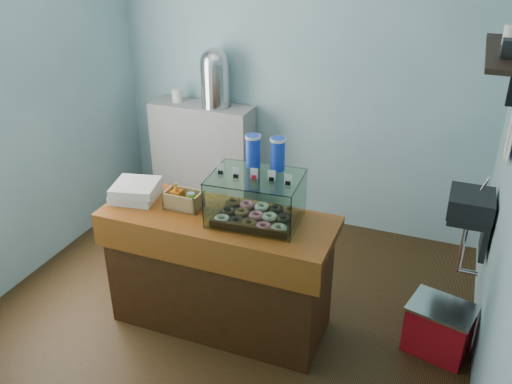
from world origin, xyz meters
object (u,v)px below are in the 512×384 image
at_px(coffee_urn, 215,76).
at_px(red_cooler, 439,328).
at_px(display_case, 258,195).
at_px(counter, 219,270).

relative_size(coffee_urn, red_cooler, 1.13).
bearing_deg(display_case, red_cooler, 5.20).
bearing_deg(red_cooler, coffee_urn, 164.16).
bearing_deg(red_cooler, display_case, -156.78).
bearing_deg(counter, display_case, 16.46).
xyz_separation_m(display_case, coffee_urn, (-1.01, 1.50, 0.32)).
height_order(coffee_urn, red_cooler, coffee_urn).
relative_size(display_case, coffee_urn, 1.12).
height_order(counter, red_cooler, counter).
height_order(counter, display_case, display_case).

